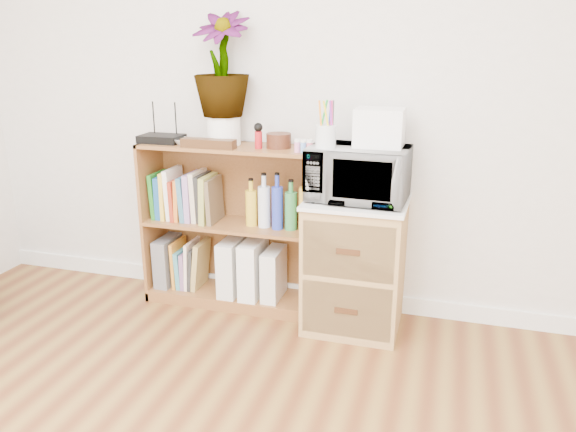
% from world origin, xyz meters
% --- Properties ---
extents(skirting_board, '(4.00, 0.02, 0.10)m').
position_xyz_m(skirting_board, '(0.00, 2.24, 0.05)').
color(skirting_board, white).
rests_on(skirting_board, ground).
extents(bookshelf, '(1.00, 0.30, 0.95)m').
position_xyz_m(bookshelf, '(-0.35, 2.10, 0.47)').
color(bookshelf, brown).
rests_on(bookshelf, ground).
extents(wicker_unit, '(0.50, 0.45, 0.70)m').
position_xyz_m(wicker_unit, '(0.40, 2.02, 0.35)').
color(wicker_unit, '#9E7542').
rests_on(wicker_unit, ground).
extents(microwave, '(0.51, 0.36, 0.28)m').
position_xyz_m(microwave, '(0.40, 2.02, 0.86)').
color(microwave, white).
rests_on(microwave, wicker_unit).
extents(pen_cup, '(0.10, 0.10, 0.11)m').
position_xyz_m(pen_cup, '(0.24, 1.95, 1.05)').
color(pen_cup, silver).
rests_on(pen_cup, microwave).
extents(small_appliance, '(0.24, 0.20, 0.19)m').
position_xyz_m(small_appliance, '(0.49, 2.06, 1.09)').
color(small_appliance, white).
rests_on(small_appliance, microwave).
extents(router, '(0.24, 0.16, 0.04)m').
position_xyz_m(router, '(-0.74, 2.08, 0.97)').
color(router, black).
rests_on(router, bookshelf).
extents(white_bowl, '(0.13, 0.13, 0.03)m').
position_xyz_m(white_bowl, '(-0.59, 2.07, 0.97)').
color(white_bowl, silver).
rests_on(white_bowl, bookshelf).
extents(plant_pot, '(0.18, 0.18, 0.16)m').
position_xyz_m(plant_pot, '(-0.37, 2.12, 1.03)').
color(plant_pot, white).
rests_on(plant_pot, bookshelf).
extents(potted_plant, '(0.31, 0.31, 0.55)m').
position_xyz_m(potted_plant, '(-0.37, 2.12, 1.38)').
color(potted_plant, '#31742E').
rests_on(potted_plant, plant_pot).
extents(trinket_box, '(0.30, 0.08, 0.05)m').
position_xyz_m(trinket_box, '(-0.41, 2.00, 0.97)').
color(trinket_box, '#381D0F').
rests_on(trinket_box, bookshelf).
extents(kokeshi_doll, '(0.04, 0.04, 0.09)m').
position_xyz_m(kokeshi_doll, '(-0.15, 2.06, 1.00)').
color(kokeshi_doll, '#A8141C').
rests_on(kokeshi_doll, bookshelf).
extents(wooden_bowl, '(0.13, 0.13, 0.08)m').
position_xyz_m(wooden_bowl, '(-0.05, 2.11, 0.99)').
color(wooden_bowl, '#351A0E').
rests_on(wooden_bowl, bookshelf).
extents(paint_jars, '(0.11, 0.04, 0.06)m').
position_xyz_m(paint_jars, '(0.11, 2.01, 0.98)').
color(paint_jars, pink).
rests_on(paint_jars, bookshelf).
extents(file_box, '(0.09, 0.23, 0.29)m').
position_xyz_m(file_box, '(-0.76, 2.10, 0.22)').
color(file_box, slate).
rests_on(file_box, bookshelf).
extents(magazine_holder_left, '(0.10, 0.26, 0.33)m').
position_xyz_m(magazine_holder_left, '(-0.34, 2.09, 0.23)').
color(magazine_holder_left, silver).
rests_on(magazine_holder_left, bookshelf).
extents(magazine_holder_mid, '(0.11, 0.27, 0.34)m').
position_xyz_m(magazine_holder_mid, '(-0.20, 2.09, 0.24)').
color(magazine_holder_mid, white).
rests_on(magazine_holder_mid, bookshelf).
extents(magazine_holder_right, '(0.09, 0.23, 0.29)m').
position_xyz_m(magazine_holder_right, '(-0.08, 2.09, 0.22)').
color(magazine_holder_right, silver).
rests_on(magazine_holder_right, bookshelf).
extents(cookbooks, '(0.40, 0.20, 0.30)m').
position_xyz_m(cookbooks, '(-0.61, 2.10, 0.63)').
color(cookbooks, '#1F731E').
rests_on(cookbooks, bookshelf).
extents(liquor_bottles, '(0.38, 0.07, 0.32)m').
position_xyz_m(liquor_bottles, '(-0.05, 2.10, 0.65)').
color(liquor_bottles, gold).
rests_on(liquor_bottles, bookshelf).
extents(lower_books, '(0.19, 0.19, 0.29)m').
position_xyz_m(lower_books, '(-0.61, 2.10, 0.20)').
color(lower_books, orange).
rests_on(lower_books, bookshelf).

